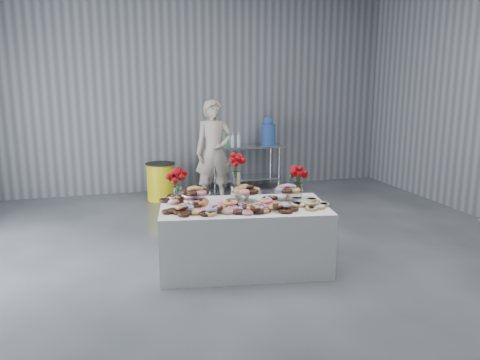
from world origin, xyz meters
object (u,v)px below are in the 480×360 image
at_px(prep_table, 244,159).
at_px(trash_barrel, 161,181).
at_px(display_table, 244,237).
at_px(person, 214,152).
at_px(water_jug, 268,132).

height_order(prep_table, trash_barrel, prep_table).
distance_m(display_table, person, 3.05).
relative_size(water_jug, person, 0.30).
height_order(display_table, trash_barrel, display_table).
xyz_separation_m(display_table, person, (0.34, 2.98, 0.54)).
relative_size(display_table, water_jug, 3.43).
height_order(display_table, prep_table, prep_table).
bearing_deg(display_table, prep_table, 73.41).
relative_size(prep_table, trash_barrel, 2.20).
bearing_deg(trash_barrel, person, -27.00).
bearing_deg(trash_barrel, prep_table, 11.05).
height_order(display_table, water_jug, water_jug).
relative_size(prep_table, person, 0.82).
xyz_separation_m(water_jug, trash_barrel, (-2.18, -0.33, -0.81)).
height_order(water_jug, person, person).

